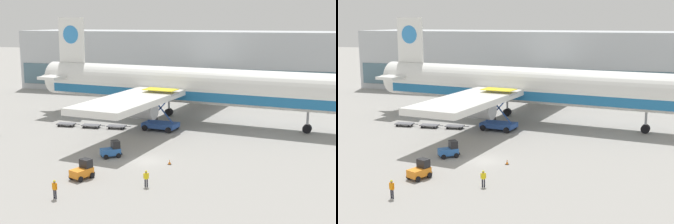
{
  "view_description": "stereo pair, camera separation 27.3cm",
  "coord_description": "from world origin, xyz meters",
  "views": [
    {
      "loc": [
        18.22,
        -50.33,
        16.46
      ],
      "look_at": [
        -0.47,
        10.22,
        4.0
      ],
      "focal_mm": 50.0,
      "sensor_mm": 36.0,
      "label": 1
    },
    {
      "loc": [
        18.48,
        -50.25,
        16.46
      ],
      "look_at": [
        -0.47,
        10.22,
        4.0
      ],
      "focal_mm": 50.0,
      "sensor_mm": 36.0,
      "label": 2
    }
  ],
  "objects": [
    {
      "name": "ground_crew_far",
      "position": [
        2.96,
        -8.32,
        1.01
      ],
      "size": [
        0.55,
        0.32,
        1.73
      ],
      "rotation": [
        0.0,
        0.0,
        0.31
      ],
      "color": "black",
      "rests_on": "ground_plane"
    },
    {
      "name": "scissor_lift_loader",
      "position": [
        -3.36,
        15.78,
        2.34
      ],
      "size": [
        5.53,
        3.92,
        6.29
      ],
      "rotation": [
        0.0,
        0.0,
        -0.12
      ],
      "color": "#284C99",
      "rests_on": "ground_plane"
    },
    {
      "name": "ground_plane",
      "position": [
        0.0,
        0.0,
        0.0
      ],
      "size": [
        400.0,
        400.0,
        0.0
      ],
      "primitive_type": "plane",
      "color": "gray"
    },
    {
      "name": "baggage_dolly_lead",
      "position": [
        -18.39,
        13.73,
        0.39
      ],
      "size": [
        3.75,
        1.73,
        0.48
      ],
      "rotation": [
        0.0,
        0.0,
        0.08
      ],
      "color": "#56565B",
      "rests_on": "ground_plane"
    },
    {
      "name": "baggage_dolly_third",
      "position": [
        -10.12,
        14.55,
        0.39
      ],
      "size": [
        3.75,
        1.73,
        0.48
      ],
      "rotation": [
        0.0,
        0.0,
        0.08
      ],
      "color": "#56565B",
      "rests_on": "ground_plane"
    },
    {
      "name": "ground_crew_near",
      "position": [
        -4.14,
        -13.84,
        1.1
      ],
      "size": [
        0.57,
        0.25,
        1.84
      ],
      "rotation": [
        0.0,
        0.0,
        3.06
      ],
      "color": "black",
      "rests_on": "ground_plane"
    },
    {
      "name": "baggage_dolly_second",
      "position": [
        -14.15,
        13.97,
        0.39
      ],
      "size": [
        3.75,
        1.73,
        0.48
      ],
      "rotation": [
        0.0,
        0.0,
        0.08
      ],
      "color": "#56565B",
      "rests_on": "ground_plane"
    },
    {
      "name": "baggage_tug_mid",
      "position": [
        -4.6,
        0.3,
        0.88
      ],
      "size": [
        2.77,
        2.69,
        2.0
      ],
      "rotation": [
        0.0,
        0.0,
        0.72
      ],
      "color": "#2D66B7",
      "rests_on": "ground_plane"
    },
    {
      "name": "terminal_building",
      "position": [
        -4.74,
        56.98,
        6.99
      ],
      "size": [
        90.0,
        18.2,
        14.0
      ],
      "color": "#B2B7BC",
      "rests_on": "ground_plane"
    },
    {
      "name": "baggage_tug_foreground",
      "position": [
        -4.34,
        -7.81,
        0.88
      ],
      "size": [
        2.32,
        2.77,
        2.0
      ],
      "rotation": [
        0.0,
        0.0,
        1.21
      ],
      "color": "orange",
      "rests_on": "ground_plane"
    },
    {
      "name": "traffic_cone_near",
      "position": [
        3.03,
        -0.5,
        0.3
      ],
      "size": [
        0.4,
        0.4,
        0.62
      ],
      "color": "black",
      "rests_on": "ground_plane"
    },
    {
      "name": "airplane_main",
      "position": [
        -2.35,
        22.81,
        5.84
      ],
      "size": [
        57.96,
        48.62,
        17.0
      ],
      "rotation": [
        0.0,
        0.0,
        -0.12
      ],
      "color": "white",
      "rests_on": "ground_plane"
    }
  ]
}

